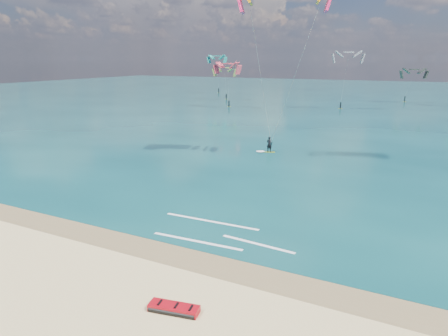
# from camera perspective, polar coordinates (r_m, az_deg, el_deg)

# --- Properties ---
(ground) EXTENTS (320.00, 320.00, 0.00)m
(ground) POSITION_cam_1_polar(r_m,az_deg,el_deg) (56.31, 14.95, 3.78)
(ground) COLOR tan
(ground) RESTS_ON ground
(wet_sand_strip) EXTENTS (320.00, 2.40, 0.01)m
(wet_sand_strip) POSITION_cam_1_polar(r_m,az_deg,el_deg) (22.99, -5.07, -12.71)
(wet_sand_strip) COLOR brown
(wet_sand_strip) RESTS_ON ground
(sea) EXTENTS (320.00, 200.00, 0.04)m
(sea) POSITION_cam_1_polar(r_m,az_deg,el_deg) (119.18, 21.43, 9.13)
(sea) COLOR #0B3A3E
(sea) RESTS_ON ground
(packed_kite_left) EXTENTS (2.59, 1.43, 0.36)m
(packed_kite_left) POSITION_cam_1_polar(r_m,az_deg,el_deg) (18.88, -7.15, -19.66)
(packed_kite_left) COLOR #AF0914
(packed_kite_left) RESTS_ON ground
(kitesurfer_main) EXTENTS (10.83, 9.06, 19.08)m
(kitesurfer_main) POSITION_cam_1_polar(r_m,az_deg,el_deg) (42.86, 7.50, 13.88)
(kitesurfer_main) COLOR #B0EC1B
(kitesurfer_main) RESTS_ON sea
(shoreline_foam) EXTENTS (10.00, 3.63, 0.01)m
(shoreline_foam) POSITION_cam_1_polar(r_m,az_deg,el_deg) (25.73, -0.81, -9.34)
(shoreline_foam) COLOR white
(shoreline_foam) RESTS_ON ground
(distant_kites) EXTENTS (90.67, 35.78, 12.07)m
(distant_kites) POSITION_cam_1_polar(r_m,az_deg,el_deg) (98.84, 15.49, 11.47)
(distant_kites) COLOR olive
(distant_kites) RESTS_ON ground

